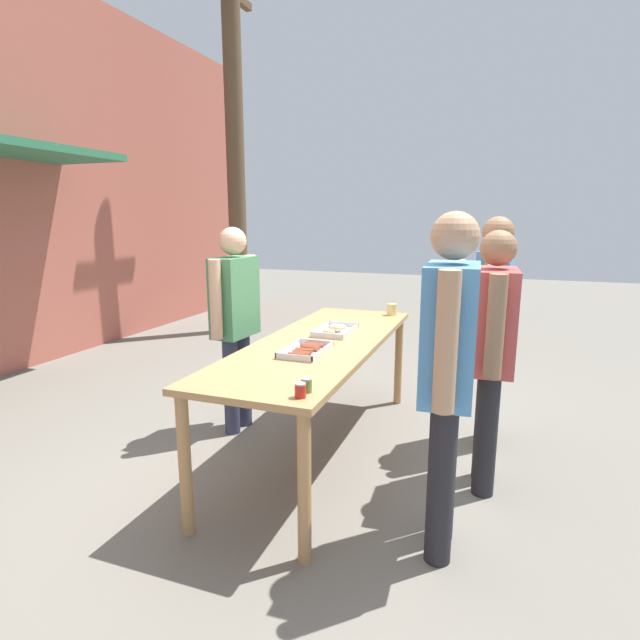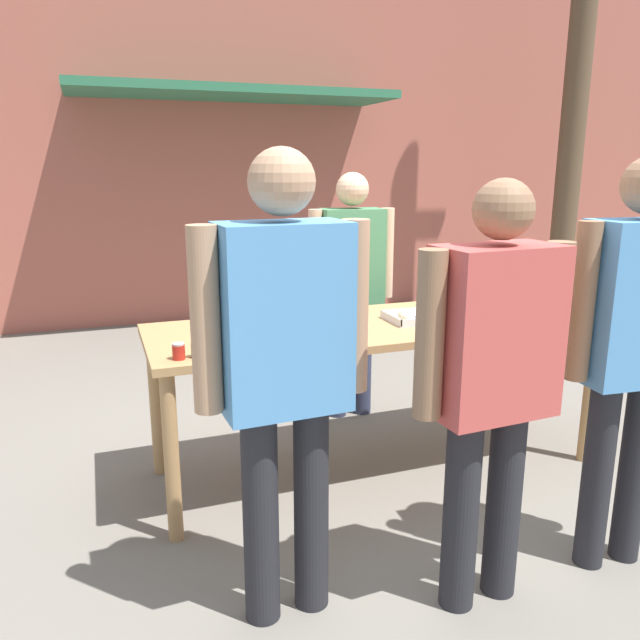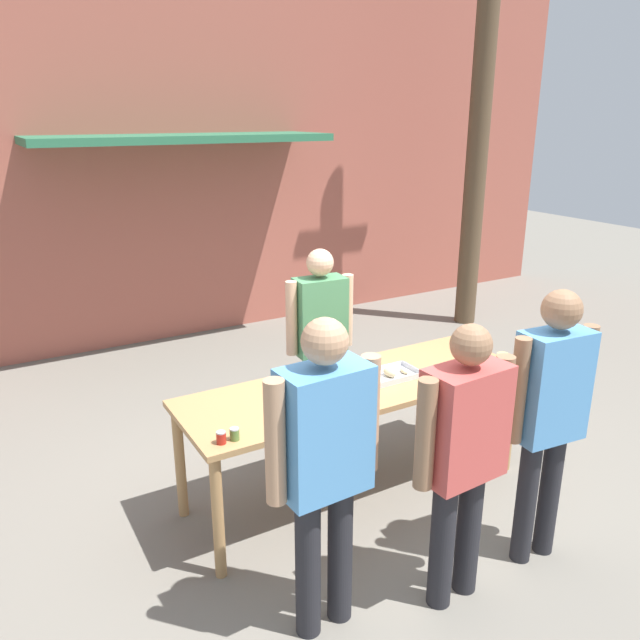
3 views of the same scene
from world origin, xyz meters
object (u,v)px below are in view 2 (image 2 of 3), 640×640
object	(u,v)px
person_customer_holding_hotdog	(284,355)
person_customer_with_cup	(633,333)
person_server_behind_table	(351,275)
person_customer_waiting_in_line	(492,367)
condiment_jar_mustard	(179,351)
utility_pole	(579,60)
beer_cup	(580,309)
food_tray_sausages	(320,326)
food_tray_buns	(423,316)
condiment_jar_ketchup	(197,349)

from	to	relation	value
person_customer_holding_hotdog	person_customer_with_cup	distance (m)	1.43
person_server_behind_table	person_customer_waiting_in_line	distance (m)	1.97
condiment_jar_mustard	utility_pole	world-z (taller)	utility_pole
condiment_jar_mustard	beer_cup	size ratio (longest dim) A/B	0.72
food_tray_sausages	condiment_jar_mustard	size ratio (longest dim) A/B	5.42
food_tray_sausages	person_customer_holding_hotdog	world-z (taller)	person_customer_holding_hotdog
beer_cup	person_customer_waiting_in_line	distance (m)	1.49
food_tray_sausages	beer_cup	bearing A→B (deg)	-10.11
food_tray_buns	utility_pole	xyz separation A→B (m)	(3.19, 2.60, 1.88)
condiment_jar_ketchup	person_customer_with_cup	size ratio (longest dim) A/B	0.04
beer_cup	person_customer_waiting_in_line	xyz separation A→B (m)	(-1.20, -0.88, 0.06)
condiment_jar_ketchup	person_customer_with_cup	bearing A→B (deg)	-27.55
condiment_jar_mustard	person_server_behind_table	world-z (taller)	person_server_behind_table
food_tray_buns	person_customer_holding_hotdog	distance (m)	1.46
person_customer_holding_hotdog	person_customer_waiting_in_line	size ratio (longest dim) A/B	1.06
beer_cup	utility_pole	distance (m)	4.13
beer_cup	person_server_behind_table	world-z (taller)	person_server_behind_table
food_tray_sausages	person_server_behind_table	distance (m)	0.97
person_server_behind_table	person_customer_holding_hotdog	world-z (taller)	person_customer_holding_hotdog
utility_pole	food_tray_buns	bearing A→B (deg)	-140.85
beer_cup	food_tray_sausages	bearing A→B (deg)	169.89
person_customer_with_cup	person_customer_holding_hotdog	bearing A→B (deg)	-1.67
food_tray_sausages	food_tray_buns	size ratio (longest dim) A/B	0.96
person_customer_holding_hotdog	person_customer_waiting_in_line	distance (m)	0.77
food_tray_buns	person_customer_with_cup	distance (m)	1.19
person_server_behind_table	utility_pole	world-z (taller)	utility_pole
person_customer_holding_hotdog	food_tray_sausages	bearing A→B (deg)	-119.48
person_customer_with_cup	food_tray_buns	bearing A→B (deg)	-68.44
person_server_behind_table	condiment_jar_ketchup	bearing A→B (deg)	-133.45
food_tray_buns	person_customer_with_cup	xyz separation A→B (m)	(0.33, -1.13, 0.16)
person_server_behind_table	person_customer_with_cup	size ratio (longest dim) A/B	0.95
food_tray_buns	condiment_jar_mustard	distance (m)	1.41
utility_pole	person_customer_holding_hotdog	bearing A→B (deg)	-140.36
person_customer_with_cup	person_customer_waiting_in_line	world-z (taller)	person_customer_with_cup
condiment_jar_ketchup	utility_pole	world-z (taller)	utility_pole
beer_cup	person_customer_holding_hotdog	world-z (taller)	person_customer_holding_hotdog
condiment_jar_mustard	person_customer_waiting_in_line	bearing A→B (deg)	-39.96
food_tray_buns	condiment_jar_ketchup	bearing A→B (deg)	-167.88
condiment_jar_mustard	person_customer_holding_hotdog	distance (m)	0.75
person_customer_holding_hotdog	person_server_behind_table	bearing A→B (deg)	-122.09
condiment_jar_mustard	person_customer_waiting_in_line	size ratio (longest dim) A/B	0.04
person_customer_holding_hotdog	utility_pole	xyz separation A→B (m)	(4.29, 3.55, 1.71)
food_tray_sausages	person_customer_waiting_in_line	xyz separation A→B (m)	(0.26, -1.14, 0.10)
food_tray_buns	person_customer_holding_hotdog	bearing A→B (deg)	-138.97
condiment_jar_mustard	food_tray_sausages	bearing A→B (deg)	19.79
person_customer_waiting_in_line	person_customer_holding_hotdog	bearing A→B (deg)	-17.54
food_tray_buns	beer_cup	world-z (taller)	beer_cup
food_tray_sausages	condiment_jar_ketchup	size ratio (longest dim) A/B	5.42
food_tray_sausages	utility_pole	distance (m)	4.98
beer_cup	person_customer_holding_hotdog	bearing A→B (deg)	-160.50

